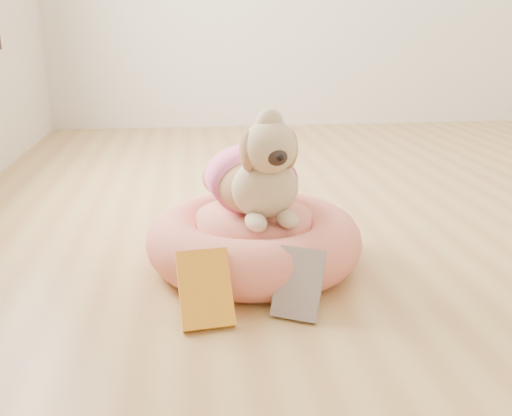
{
  "coord_description": "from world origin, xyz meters",
  "views": [
    {
      "loc": [
        -0.98,
        -2.25,
        0.76
      ],
      "look_at": [
        -0.77,
        -0.55,
        0.21
      ],
      "focal_mm": 40.0,
      "sensor_mm": 36.0,
      "label": 1
    }
  ],
  "objects": [
    {
      "name": "floor",
      "position": [
        0.0,
        0.0,
        0.0
      ],
      "size": [
        4.5,
        4.5,
        0.0
      ],
      "primitive_type": "plane",
      "color": "tan",
      "rests_on": "ground"
    },
    {
      "name": "pet_bed",
      "position": [
        -0.77,
        -0.5,
        0.09
      ],
      "size": [
        0.71,
        0.71,
        0.18
      ],
      "color": "#D37352",
      "rests_on": "floor"
    },
    {
      "name": "dog",
      "position": [
        -0.77,
        -0.5,
        0.36
      ],
      "size": [
        0.42,
        0.55,
        0.36
      ],
      "primitive_type": null,
      "rotation": [
        0.0,
        0.0,
        0.18
      ],
      "color": "brown",
      "rests_on": "pet_bed"
    },
    {
      "name": "book_yellow",
      "position": [
        -0.95,
        -0.86,
        0.09
      ],
      "size": [
        0.16,
        0.16,
        0.19
      ],
      "primitive_type": "cube",
      "rotation": [
        -0.63,
        0.0,
        0.12
      ],
      "color": "yellow",
      "rests_on": "floor"
    },
    {
      "name": "book_white",
      "position": [
        -0.69,
        -0.85,
        0.09
      ],
      "size": [
        0.17,
        0.16,
        0.18
      ],
      "primitive_type": "cube",
      "rotation": [
        -0.51,
        0.0,
        -0.47
      ],
      "color": "white",
      "rests_on": "floor"
    }
  ]
}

